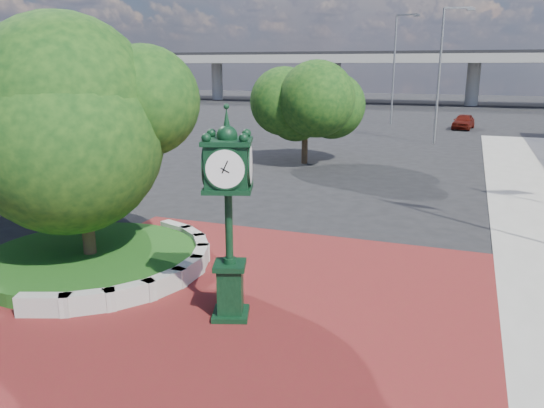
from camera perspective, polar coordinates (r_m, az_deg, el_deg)
The scene contains 12 objects.
ground at distance 13.92m, azimuth -2.36°, elevation -9.27°, with size 200.00×200.00×0.00m, color black.
plaza at distance 13.08m, azimuth -4.07°, elevation -10.85°, with size 12.00×12.00×0.04m, color maroon.
planter_wall at distance 15.00m, azimuth -12.03°, elevation -6.67°, with size 2.96×6.77×0.54m.
grass_bed at distance 16.31m, azimuth -18.90°, elevation -5.66°, with size 6.10×6.10×0.40m, color #1C4614.
overpass at distance 81.89m, azimuth 17.25°, elevation 14.74°, with size 90.00×12.00×7.50m.
tree_planter at distance 15.49m, azimuth -19.98°, elevation 6.68°, with size 5.20×5.20×6.33m.
tree_northwest at distance 24.57m, azimuth -27.08°, elevation 9.58°, with size 5.60×5.60×6.93m.
tree_street at distance 31.13m, azimuth 3.59°, elevation 10.26°, with size 4.40×4.40×5.45m.
post_clock at distance 11.62m, azimuth -4.70°, elevation -0.39°, with size 1.22×1.22×4.80m.
parked_car at distance 51.57m, azimuth 19.90°, elevation 8.35°, with size 1.61×3.99×1.36m, color #56130C.
street_lamp_near at distance 40.93m, azimuth 17.94°, elevation 13.98°, with size 2.11×0.70×9.55m.
street_lamp_far at distance 53.67m, azimuth 13.27°, elevation 14.73°, with size 2.27×0.68×10.22m.
Camera 1 is at (4.93, -11.72, 5.67)m, focal length 35.00 mm.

